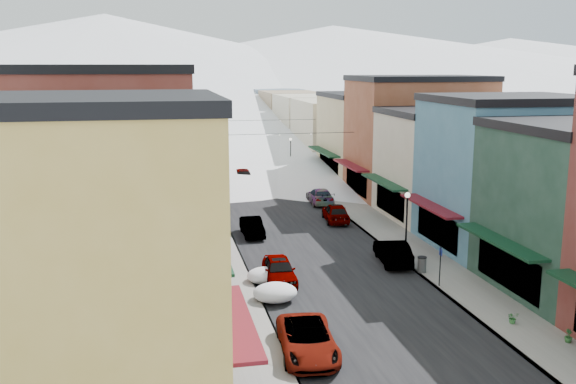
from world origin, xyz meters
name	(u,v)px	position (x,y,z in m)	size (l,w,h in m)	color
road	(241,167)	(0.00, 60.00, 0.01)	(10.00, 160.00, 0.01)	black
sidewalk_left	(188,168)	(-6.60, 60.00, 0.07)	(3.20, 160.00, 0.15)	gray
sidewalk_right	(293,165)	(6.60, 60.00, 0.07)	(3.20, 160.00, 0.15)	gray
curb_left	(201,168)	(-5.05, 60.00, 0.07)	(0.10, 160.00, 0.15)	slate
curb_right	(281,165)	(5.05, 60.00, 0.07)	(0.10, 160.00, 0.15)	slate
bldg_l_yellow	(73,263)	(-13.19, 4.00, 5.76)	(11.30, 8.70, 11.50)	gold
bldg_l_cream	(96,230)	(-13.19, 12.50, 4.76)	(11.30, 8.20, 9.50)	beige
bldg_l_brick_near	(97,172)	(-13.69, 20.50, 6.26)	(12.30, 8.20, 12.50)	maroon
bldg_l_grayblue	(116,177)	(-13.19, 29.00, 4.51)	(11.30, 9.20, 9.00)	slate
bldg_l_brick_far	(109,148)	(-14.19, 38.00, 5.51)	(13.30, 9.20, 11.00)	brown
bldg_l_tan	(126,140)	(-13.19, 48.00, 5.01)	(11.30, 11.20, 10.00)	tan
bldg_r_blue	(507,173)	(13.19, 21.00, 5.26)	(11.30, 9.20, 10.50)	teal
bldg_r_cream	(454,164)	(13.69, 30.00, 4.51)	(12.30, 9.20, 9.00)	beige
bldg_r_brick_far	(417,137)	(14.19, 39.00, 5.76)	(13.30, 9.20, 11.50)	brown
bldg_r_tan	(373,136)	(13.19, 49.00, 4.76)	(11.30, 11.20, 9.50)	tan
distant_blocks	(222,120)	(0.00, 83.00, 4.00)	(34.00, 55.00, 8.00)	gray
mountain_ridge	(132,61)	(-19.47, 277.18, 14.36)	(670.00, 340.00, 34.00)	silver
overhead_cables	(256,127)	(0.00, 47.50, 6.20)	(16.40, 15.04, 0.04)	black
car_white_suv	(307,340)	(-4.09, 7.21, 0.71)	(2.36, 5.12, 1.42)	silver
car_silver_sedan	(279,270)	(-3.50, 16.84, 0.74)	(1.76, 4.37, 1.49)	gray
car_dark_hatch	(252,227)	(-3.50, 27.47, 0.67)	(1.41, 4.06, 1.34)	black
car_silver_wagon	(216,179)	(-4.30, 47.87, 0.75)	(2.11, 5.20, 1.51)	#9FA1A7
car_green_sedan	(393,252)	(4.30, 18.99, 0.76)	(1.61, 4.63, 1.52)	black
car_gray_suv	(336,212)	(3.77, 30.43, 0.76)	(1.80, 4.48, 1.53)	gray
car_black_sedan	(320,196)	(4.26, 37.39, 0.70)	(1.97, 4.84, 1.40)	black
car_lane_silver	(243,176)	(-1.31, 48.55, 0.82)	(1.93, 4.80, 1.64)	#A7ABB0
car_lane_white	(239,147)	(1.36, 72.98, 0.86)	(2.86, 6.19, 1.72)	silver
parking_sign	(440,263)	(5.20, 13.95, 1.51)	(0.06, 0.32, 2.32)	black
trash_can	(422,264)	(5.24, 16.51, 0.64)	(0.56, 0.56, 0.95)	#55575A
streetlamp_near	(407,216)	(5.51, 19.82, 2.84)	(0.35, 0.35, 4.27)	black
streetlamp_far	(291,150)	(5.20, 55.00, 2.63)	(0.33, 0.33, 3.94)	black
planter_near	(513,318)	(6.40, 8.24, 0.44)	(0.53, 0.46, 0.58)	#347338
planter_far	(569,336)	(7.69, 5.76, 0.46)	(0.34, 0.34, 0.61)	#285828
snow_pile_near	(275,292)	(-4.28, 13.93, 0.48)	(2.39, 2.67, 1.01)	white
snow_pile_mid	(265,275)	(-4.28, 16.98, 0.44)	(2.18, 2.54, 0.92)	white
snow_pile_far	(213,188)	(-4.88, 44.59, 0.49)	(2.44, 2.70, 1.03)	white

